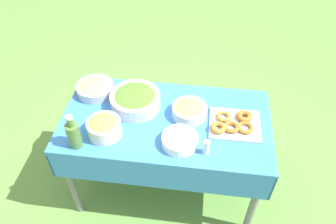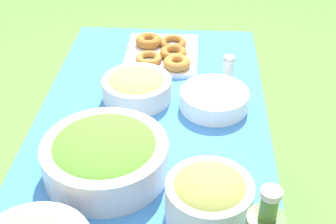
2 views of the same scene
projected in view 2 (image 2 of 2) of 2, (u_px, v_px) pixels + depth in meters
picnic_table at (151, 153)px, 1.49m from camera, size 1.35×0.72×0.75m
salad_bowl at (105, 155)px, 1.22m from camera, size 0.33×0.33×0.12m
donut_platter at (163, 52)px, 1.77m from camera, size 0.33×0.27×0.05m
plate_stack at (214, 99)px, 1.49m from camera, size 0.22×0.22×0.06m
fruit_bowl at (137, 86)px, 1.52m from camera, size 0.23×0.23×0.09m
olive_bowl at (209, 197)px, 1.09m from camera, size 0.21×0.21×0.12m
salt_shaker at (228, 69)px, 1.60m from camera, size 0.04×0.04×0.10m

